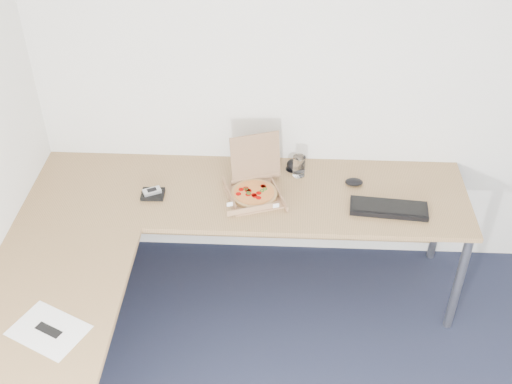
# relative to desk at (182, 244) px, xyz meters

# --- Properties ---
(room_shell) EXTENTS (3.50, 3.50, 2.50)m
(room_shell) POSITION_rel_desk_xyz_m (0.82, -0.97, 0.55)
(room_shell) COLOR silver
(room_shell) RESTS_ON ground
(desk) EXTENTS (2.50, 2.20, 0.73)m
(desk) POSITION_rel_desk_xyz_m (0.00, 0.00, 0.00)
(desk) COLOR #9B7548
(desk) RESTS_ON ground
(pizza_box) EXTENTS (0.29, 0.34, 0.30)m
(pizza_box) POSITION_rel_desk_xyz_m (0.36, 0.40, 0.06)
(pizza_box) COLOR #A17551
(pizza_box) RESTS_ON desk
(drinking_glass) EXTENTS (0.07, 0.07, 0.13)m
(drinking_glass) POSITION_rel_desk_xyz_m (0.61, 0.60, 0.09)
(drinking_glass) COLOR white
(drinking_glass) RESTS_ON desk
(keyboard) EXTENTS (0.43, 0.19, 0.03)m
(keyboard) POSITION_rel_desk_xyz_m (1.11, 0.29, 0.04)
(keyboard) COLOR black
(keyboard) RESTS_ON desk
(mouse) EXTENTS (0.12, 0.10, 0.04)m
(mouse) POSITION_rel_desk_xyz_m (0.93, 0.52, 0.05)
(mouse) COLOR black
(mouse) RESTS_ON desk
(wallet) EXTENTS (0.13, 0.11, 0.02)m
(wallet) POSITION_rel_desk_xyz_m (-0.21, 0.36, 0.04)
(wallet) COLOR black
(wallet) RESTS_ON desk
(phone) EXTENTS (0.11, 0.09, 0.02)m
(phone) POSITION_rel_desk_xyz_m (-0.22, 0.36, 0.06)
(phone) COLOR #B2B5BA
(phone) RESTS_ON wallet
(paper_sheet) EXTENTS (0.39, 0.35, 0.00)m
(paper_sheet) POSITION_rel_desk_xyz_m (-0.51, -0.63, 0.03)
(paper_sheet) COLOR white
(paper_sheet) RESTS_ON desk
(dome_speaker) EXTENTS (0.09, 0.09, 0.07)m
(dome_speaker) POSITION_rel_desk_xyz_m (0.58, 0.66, 0.07)
(dome_speaker) COLOR black
(dome_speaker) RESTS_ON desk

